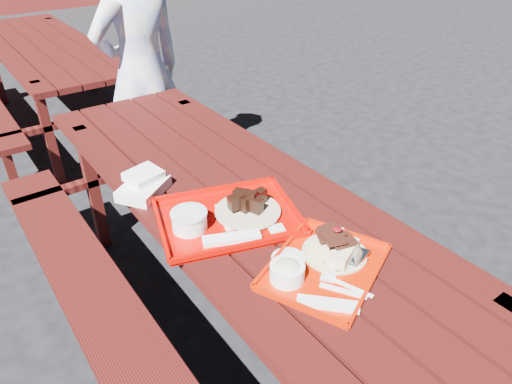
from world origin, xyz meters
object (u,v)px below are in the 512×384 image
at_px(picnic_table_far, 49,66).
at_px(far_tray, 226,216).
at_px(near_tray, 320,261).
at_px(person, 142,73).
at_px(picnic_table_near, 235,229).

height_order(picnic_table_far, far_tray, far_tray).
distance_m(picnic_table_far, far_tray, 2.97).
xyz_separation_m(near_tray, far_tray, (-0.10, 0.37, -0.00)).
distance_m(far_tray, person, 1.56).
bearing_deg(person, far_tray, 65.60).
distance_m(near_tray, person, 1.91).
xyz_separation_m(picnic_table_far, person, (0.23, -1.45, 0.27)).
relative_size(picnic_table_far, far_tray, 4.16).
relative_size(near_tray, far_tray, 0.83).
xyz_separation_m(picnic_table_far, far_tray, (-0.14, -2.96, 0.21)).
height_order(near_tray, far_tray, near_tray).
bearing_deg(far_tray, picnic_table_far, 87.31).
relative_size(picnic_table_far, person, 1.44).
bearing_deg(picnic_table_near, near_tray, -94.01).
bearing_deg(picnic_table_far, far_tray, -92.69).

